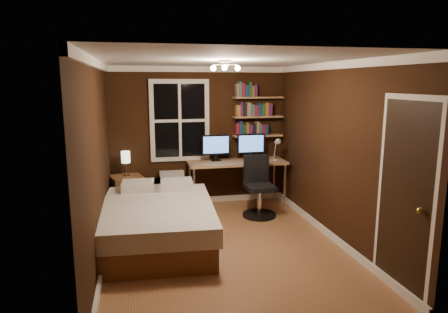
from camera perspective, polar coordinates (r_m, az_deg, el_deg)
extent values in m
plane|color=#8E5D38|center=(5.64, -0.08, -12.68)|extent=(4.20, 4.20, 0.00)
cube|color=black|center=(7.31, -3.59, 2.89)|extent=(3.20, 0.04, 2.50)
cube|color=black|center=(5.18, -17.66, -0.80)|extent=(0.04, 4.20, 2.50)
cube|color=black|center=(5.82, 15.50, 0.53)|extent=(0.04, 4.20, 2.50)
cube|color=white|center=(5.19, -0.09, 13.60)|extent=(3.20, 4.20, 0.02)
cube|color=white|center=(7.20, -6.34, 5.13)|extent=(1.06, 0.06, 1.46)
sphere|color=gold|center=(4.34, 26.19, -6.97)|extent=(0.06, 0.06, 0.06)
cube|color=#A47A4F|center=(7.44, 4.82, 3.00)|extent=(0.92, 0.22, 0.03)
cube|color=#A47A4F|center=(7.40, 4.86, 5.69)|extent=(0.92, 0.22, 0.03)
cube|color=#A47A4F|center=(7.38, 4.90, 8.40)|extent=(0.92, 0.22, 0.03)
cube|color=brown|center=(5.72, -9.41, -10.71)|extent=(1.56, 2.13, 0.33)
cube|color=silver|center=(5.62, -9.50, -7.99)|extent=(1.64, 2.19, 0.25)
cube|color=silver|center=(6.34, -11.70, -4.10)|extent=(0.62, 0.44, 0.14)
cube|color=silver|center=(6.33, -7.26, -3.98)|extent=(0.62, 0.44, 0.14)
cube|color=brown|center=(7.17, -13.65, -5.18)|extent=(0.62, 0.62, 0.63)
cube|color=silver|center=(7.32, -7.42, -4.56)|extent=(0.43, 0.15, 0.65)
cube|color=#A47A4F|center=(7.17, 1.83, -0.81)|extent=(1.75, 0.66, 0.04)
cylinder|color=beige|center=(6.84, -4.27, -4.99)|extent=(0.04, 0.04, 0.79)
cylinder|color=beige|center=(7.24, 8.67, -4.20)|extent=(0.04, 0.04, 0.79)
cylinder|color=beige|center=(7.39, -4.90, -3.81)|extent=(0.04, 0.04, 0.79)
cylinder|color=beige|center=(7.76, 7.15, -3.15)|extent=(0.04, 0.04, 0.79)
cylinder|color=black|center=(6.82, 5.05, -8.29)|extent=(0.56, 0.56, 0.05)
cylinder|color=silver|center=(6.75, 5.09, -6.40)|extent=(0.06, 0.06, 0.42)
cube|color=black|center=(6.68, 5.12, -4.39)|extent=(0.47, 0.47, 0.07)
cube|color=black|center=(6.81, 4.62, -1.72)|extent=(0.44, 0.06, 0.48)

